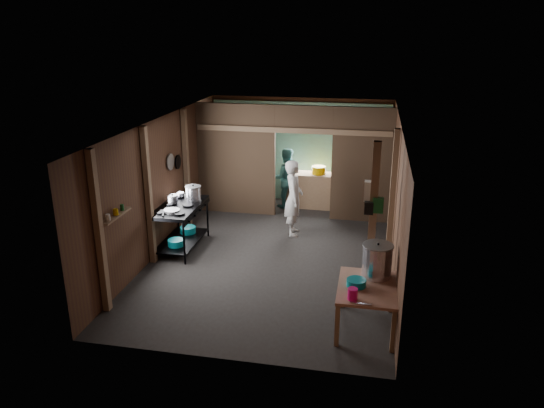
% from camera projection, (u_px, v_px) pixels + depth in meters
% --- Properties ---
extents(floor, '(4.50, 7.00, 0.00)m').
position_uv_depth(floor, '(274.00, 253.00, 10.24)').
color(floor, '#2A2727').
rests_on(floor, ground).
extents(ceiling, '(4.50, 7.00, 0.00)m').
position_uv_depth(ceiling, '(274.00, 122.00, 9.39)').
color(ceiling, '#333130').
rests_on(ceiling, ground).
extents(wall_back, '(4.50, 0.00, 2.60)m').
position_uv_depth(wall_back, '(300.00, 150.00, 13.06)').
color(wall_back, '#452B1A').
rests_on(wall_back, ground).
extents(wall_front, '(4.50, 0.00, 2.60)m').
position_uv_depth(wall_front, '(222.00, 272.00, 6.57)').
color(wall_front, '#452B1A').
rests_on(wall_front, ground).
extents(wall_left, '(0.00, 7.00, 2.60)m').
position_uv_depth(wall_left, '(162.00, 184.00, 10.22)').
color(wall_left, '#452B1A').
rests_on(wall_left, ground).
extents(wall_right, '(0.00, 7.00, 2.60)m').
position_uv_depth(wall_right, '(396.00, 198.00, 9.40)').
color(wall_right, '#452B1A').
rests_on(wall_right, ground).
extents(partition_left, '(1.85, 0.10, 2.60)m').
position_uv_depth(partition_left, '(236.00, 160.00, 12.10)').
color(partition_left, '#4A3827').
rests_on(partition_left, floor).
extents(partition_right, '(1.35, 0.10, 2.60)m').
position_uv_depth(partition_right, '(362.00, 166.00, 11.57)').
color(partition_right, '#4A3827').
rests_on(partition_right, floor).
extents(partition_header, '(1.30, 0.10, 0.60)m').
position_uv_depth(partition_header, '(304.00, 119.00, 11.48)').
color(partition_header, '#4A3827').
rests_on(partition_header, wall_back).
extents(turquoise_panel, '(4.40, 0.06, 2.50)m').
position_uv_depth(turquoise_panel, '(300.00, 152.00, 13.02)').
color(turquoise_panel, '#6BB3A5').
rests_on(turquoise_panel, wall_back).
extents(back_counter, '(1.20, 0.50, 0.85)m').
position_uv_depth(back_counter, '(309.00, 190.00, 12.78)').
color(back_counter, '#7D6347').
rests_on(back_counter, floor).
extents(wall_clock, '(0.20, 0.03, 0.20)m').
position_uv_depth(wall_clock, '(310.00, 127.00, 12.73)').
color(wall_clock, silver).
rests_on(wall_clock, wall_back).
extents(post_left_a, '(0.10, 0.12, 2.60)m').
position_uv_depth(post_left_a, '(99.00, 233.00, 7.80)').
color(post_left_a, '#7D6347').
rests_on(post_left_a, floor).
extents(post_left_b, '(0.10, 0.12, 2.60)m').
position_uv_depth(post_left_b, '(149.00, 197.00, 9.47)').
color(post_left_b, '#7D6347').
rests_on(post_left_b, floor).
extents(post_left_c, '(0.10, 0.12, 2.60)m').
position_uv_depth(post_left_c, '(187.00, 169.00, 11.32)').
color(post_left_c, '#7D6347').
rests_on(post_left_c, floor).
extents(post_right, '(0.10, 0.12, 2.60)m').
position_uv_depth(post_right, '(392.00, 201.00, 9.23)').
color(post_right, '#7D6347').
rests_on(post_right, floor).
extents(post_free, '(0.12, 0.12, 2.60)m').
position_uv_depth(post_free, '(372.00, 221.00, 8.27)').
color(post_free, '#7D6347').
rests_on(post_free, floor).
extents(cross_beam, '(4.40, 0.12, 0.12)m').
position_uv_depth(cross_beam, '(292.00, 130.00, 11.56)').
color(cross_beam, '#7D6347').
rests_on(cross_beam, wall_left).
extents(pan_lid_big, '(0.03, 0.34, 0.34)m').
position_uv_depth(pan_lid_big, '(170.00, 162.00, 10.47)').
color(pan_lid_big, gray).
rests_on(pan_lid_big, wall_left).
extents(pan_lid_small, '(0.03, 0.30, 0.30)m').
position_uv_depth(pan_lid_small, '(178.00, 162.00, 10.88)').
color(pan_lid_small, black).
rests_on(pan_lid_small, wall_left).
extents(wall_shelf, '(0.14, 0.80, 0.03)m').
position_uv_depth(wall_shelf, '(116.00, 216.00, 8.22)').
color(wall_shelf, '#7D6347').
rests_on(wall_shelf, wall_left).
extents(jar_white, '(0.07, 0.07, 0.10)m').
position_uv_depth(jar_white, '(108.00, 217.00, 7.97)').
color(jar_white, silver).
rests_on(jar_white, wall_shelf).
extents(jar_yellow, '(0.08, 0.08, 0.10)m').
position_uv_depth(jar_yellow, '(116.00, 212.00, 8.20)').
color(jar_yellow, '#BD8A00').
rests_on(jar_yellow, wall_shelf).
extents(jar_green, '(0.06, 0.06, 0.10)m').
position_uv_depth(jar_green, '(122.00, 207.00, 8.41)').
color(jar_green, '#125020').
rests_on(jar_green, wall_shelf).
extents(bag_white, '(0.22, 0.15, 0.32)m').
position_uv_depth(bag_white, '(371.00, 191.00, 8.20)').
color(bag_white, silver).
rests_on(bag_white, post_free).
extents(bag_green, '(0.16, 0.12, 0.24)m').
position_uv_depth(bag_green, '(378.00, 205.00, 8.10)').
color(bag_green, '#125020').
rests_on(bag_green, post_free).
extents(bag_black, '(0.14, 0.10, 0.20)m').
position_uv_depth(bag_black, '(369.00, 208.00, 8.13)').
color(bag_black, black).
rests_on(bag_black, post_free).
extents(gas_range, '(0.79, 1.54, 0.91)m').
position_uv_depth(gas_range, '(181.00, 227.00, 10.34)').
color(gas_range, black).
rests_on(gas_range, floor).
extents(prep_table, '(0.85, 1.16, 0.69)m').
position_uv_depth(prep_table, '(366.00, 307.00, 7.61)').
color(prep_table, '#A46B57').
rests_on(prep_table, floor).
extents(stove_pot_large, '(0.41, 0.41, 0.32)m').
position_uv_depth(stove_pot_large, '(193.00, 194.00, 10.46)').
color(stove_pot_large, silver).
rests_on(stove_pot_large, gas_range).
extents(stove_pot_med, '(0.27, 0.27, 0.20)m').
position_uv_depth(stove_pot_med, '(172.00, 200.00, 10.28)').
color(stove_pot_med, silver).
rests_on(stove_pot_med, gas_range).
extents(stove_saucepan, '(0.20, 0.20, 0.10)m').
position_uv_depth(stove_saucepan, '(180.00, 195.00, 10.68)').
color(stove_saucepan, silver).
rests_on(stove_saucepan, gas_range).
extents(frying_pan, '(0.45, 0.59, 0.07)m').
position_uv_depth(frying_pan, '(172.00, 211.00, 9.83)').
color(frying_pan, gray).
rests_on(frying_pan, gas_range).
extents(blue_tub_front, '(0.31, 0.31, 0.13)m').
position_uv_depth(blue_tub_front, '(176.00, 243.00, 10.14)').
color(blue_tub_front, '#077984').
rests_on(blue_tub_front, gas_range).
extents(blue_tub_back, '(0.33, 0.33, 0.13)m').
position_uv_depth(blue_tub_back, '(188.00, 230.00, 10.77)').
color(blue_tub_back, '#077984').
rests_on(blue_tub_back, gas_range).
extents(stock_pot, '(0.51, 0.51, 0.53)m').
position_uv_depth(stock_pot, '(377.00, 261.00, 7.72)').
color(stock_pot, silver).
rests_on(stock_pot, prep_table).
extents(wash_basin, '(0.29, 0.29, 0.11)m').
position_uv_depth(wash_basin, '(356.00, 283.00, 7.49)').
color(wash_basin, '#077984').
rests_on(wash_basin, prep_table).
extents(pink_bucket, '(0.14, 0.14, 0.17)m').
position_uv_depth(pink_bucket, '(353.00, 294.00, 7.11)').
color(pink_bucket, '#E30B6F').
rests_on(pink_bucket, prep_table).
extents(knife, '(0.30, 0.06, 0.01)m').
position_uv_depth(knife, '(361.00, 303.00, 7.03)').
color(knife, silver).
rests_on(knife, prep_table).
extents(yellow_tub, '(0.34, 0.34, 0.19)m').
position_uv_depth(yellow_tub, '(319.00, 170.00, 12.57)').
color(yellow_tub, '#BD8A00').
rests_on(yellow_tub, back_counter).
extents(cook, '(0.48, 0.65, 1.63)m').
position_uv_depth(cook, '(294.00, 198.00, 10.95)').
color(cook, silver).
rests_on(cook, floor).
extents(worker_back, '(0.84, 0.74, 1.48)m').
position_uv_depth(worker_back, '(286.00, 178.00, 12.64)').
color(worker_back, teal).
rests_on(worker_back, floor).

